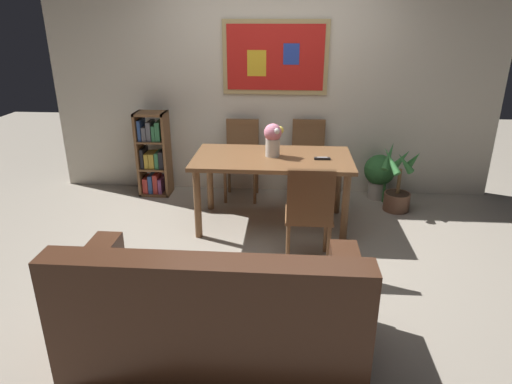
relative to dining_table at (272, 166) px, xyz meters
The scene contains 12 objects.
ground_plane 0.87m from the dining_table, 95.53° to the right, with size 12.00×12.00×0.00m, color gray.
wall_back_with_painting 1.25m from the dining_table, 93.04° to the left, with size 5.20×0.14×2.60m.
dining_table is the anchor object (origin of this frame).
dining_chair_far_left 0.88m from the dining_table, 116.55° to the left, with size 0.40×0.41×0.91m.
dining_chair_near_right 0.88m from the dining_table, 66.90° to the right, with size 0.40×0.41×0.91m.
dining_chair_far_right 0.91m from the dining_table, 64.81° to the left, with size 0.40×0.41×0.91m.
leather_couch 2.01m from the dining_table, 97.73° to the right, with size 1.80×0.84×0.84m.
bookshelf 1.64m from the dining_table, 152.32° to the left, with size 0.36×0.28×1.00m.
potted_ivy 1.51m from the dining_table, 33.56° to the left, with size 0.36×0.36×0.56m.
potted_palm 1.49m from the dining_table, 18.87° to the left, with size 0.43×0.43×0.76m.
flower_vase 0.28m from the dining_table, 84.27° to the left, with size 0.19×0.18×0.32m.
tv_remote 0.50m from the dining_table, ahead, with size 0.16×0.05×0.02m.
Camera 1 is at (0.21, -3.65, 2.03)m, focal length 31.40 mm.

